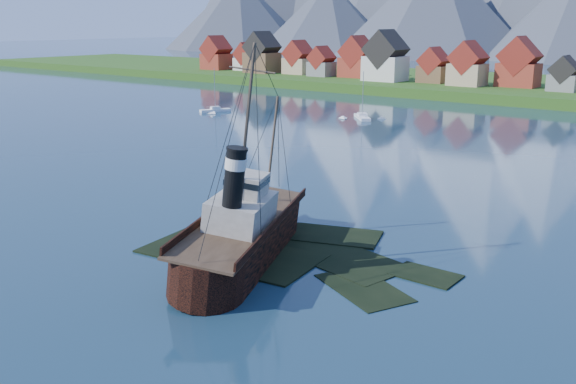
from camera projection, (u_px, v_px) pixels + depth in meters
The scene contains 6 objects.
ground at pixel (266, 255), 64.26m from camera, with size 1400.00×1400.00×0.00m, color #183144.
shoal at pixel (293, 256), 64.92m from camera, with size 31.71×21.24×1.14m.
town at pixel (501, 67), 197.37m from camera, with size 250.96×16.69×17.30m.
tugboat_wreck at pixel (250, 230), 63.14m from camera, with size 6.52×28.08×22.25m.
sailboat_b at pixel (215, 111), 166.05m from camera, with size 5.43×8.05×11.62m.
sailboat_c at pixel (362, 118), 154.14m from camera, with size 7.96×8.19×11.78m.
Camera 1 is at (39.03, -46.21, 22.70)m, focal length 40.00 mm.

